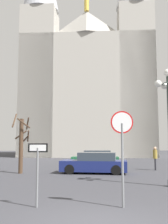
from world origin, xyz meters
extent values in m
cube|color=#ADA89E|center=(2.57, 34.78, 8.77)|extent=(20.52, 14.10, 17.54)
pyramid|color=#ADA89E|center=(1.95, 29.94, 19.29)|extent=(6.91, 2.84, 3.50)
cylinder|color=gold|center=(1.95, 29.94, 21.94)|extent=(0.70, 0.70, 1.80)
cube|color=#ADA89E|center=(-4.90, 32.32, 10.95)|extent=(5.57, 5.57, 21.90)
cube|color=#ADA89E|center=(9.19, 30.51, 10.95)|extent=(5.57, 5.57, 21.90)
cylinder|color=slate|center=(1.03, 1.83, 1.36)|extent=(0.08, 0.08, 2.72)
cylinder|color=red|center=(1.03, 1.83, 2.75)|extent=(0.75, 0.10, 0.75)
cylinder|color=white|center=(1.03, 1.81, 2.75)|extent=(0.66, 0.06, 0.66)
cylinder|color=slate|center=(-1.75, 2.05, 0.95)|extent=(0.07, 0.07, 1.91)
cube|color=black|center=(-1.75, 2.05, 1.91)|extent=(0.66, 0.15, 0.29)
cube|color=white|center=(-1.75, 2.03, 1.91)|extent=(0.55, 0.11, 0.20)
sphere|color=white|center=(4.19, 5.76, 5.53)|extent=(0.38, 0.38, 0.38)
sphere|color=white|center=(4.19, 6.26, 4.97)|extent=(0.34, 0.34, 0.34)
cylinder|color=#2D3833|center=(4.19, 6.01, 4.97)|extent=(0.50, 0.05, 0.05)
sphere|color=white|center=(3.69, 5.76, 4.97)|extent=(0.34, 0.34, 0.34)
cylinder|color=#2D3833|center=(3.94, 5.76, 4.97)|extent=(0.05, 0.50, 0.05)
cylinder|color=#473323|center=(-3.90, 11.68, 1.85)|extent=(0.28, 0.28, 3.70)
cylinder|color=#473323|center=(-3.71, 11.29, 3.36)|extent=(0.88, 0.51, 0.69)
cylinder|color=#473323|center=(-4.40, 11.70, 3.59)|extent=(0.15, 1.07, 1.04)
cylinder|color=#473323|center=(-3.52, 11.79, 3.38)|extent=(0.34, 0.86, 0.81)
cylinder|color=#473323|center=(-3.61, 11.90, 2.36)|extent=(0.54, 0.67, 0.47)
cylinder|color=#473323|center=(-3.99, 12.06, 2.61)|extent=(0.83, 0.29, 0.66)
cylinder|color=#473323|center=(-3.45, 11.76, 2.51)|extent=(0.27, 0.98, 0.77)
cube|color=#1E5B38|center=(1.76, 17.34, 0.48)|extent=(4.39, 2.39, 0.66)
cube|color=#333D47|center=(1.97, 17.31, 1.09)|extent=(2.54, 1.97, 0.56)
cylinder|color=black|center=(0.25, 16.68, 0.32)|extent=(0.66, 0.30, 0.64)
cylinder|color=black|center=(0.46, 18.35, 0.32)|extent=(0.66, 0.30, 0.64)
cylinder|color=black|center=(3.07, 16.32, 0.32)|extent=(0.66, 0.30, 0.64)
cylinder|color=black|center=(3.28, 17.99, 0.32)|extent=(0.66, 0.30, 0.64)
cube|color=navy|center=(1.06, 11.40, 0.51)|extent=(4.73, 2.66, 0.72)
cube|color=#333D47|center=(1.28, 11.36, 1.14)|extent=(2.77, 2.08, 0.54)
cylinder|color=black|center=(-0.59, 10.95, 0.32)|extent=(0.67, 0.35, 0.64)
cylinder|color=black|center=(-0.26, 12.50, 0.32)|extent=(0.67, 0.35, 0.64)
cylinder|color=black|center=(2.37, 10.31, 0.32)|extent=(0.67, 0.35, 0.64)
cylinder|color=black|center=(2.71, 11.86, 0.32)|extent=(0.67, 0.35, 0.64)
cylinder|color=black|center=(5.91, 13.21, 0.43)|extent=(0.12, 0.12, 0.86)
cylinder|color=black|center=(5.86, 13.06, 0.43)|extent=(0.12, 0.12, 0.86)
cylinder|color=olive|center=(5.89, 13.13, 1.19)|extent=(0.32, 0.32, 0.65)
sphere|color=tan|center=(5.89, 13.13, 1.63)|extent=(0.23, 0.23, 0.23)
camera|label=1|loc=(-0.81, -6.96, 2.09)|focal=43.00mm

